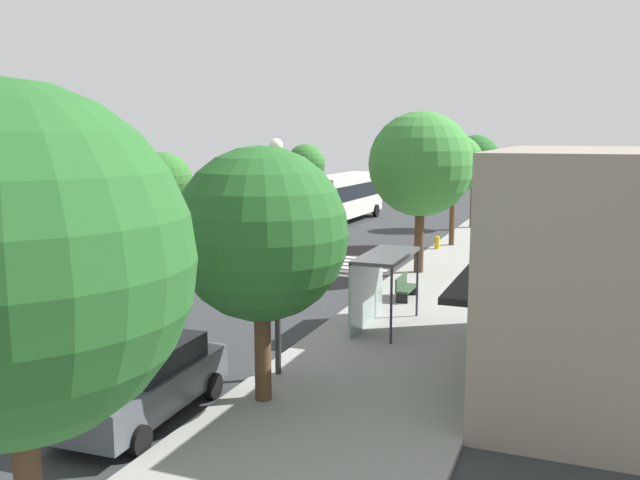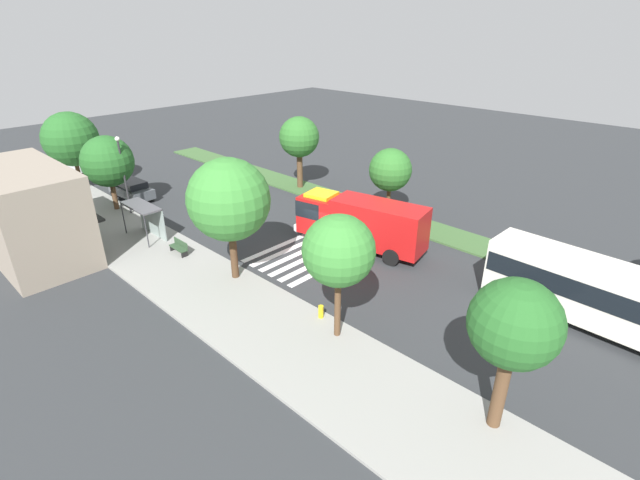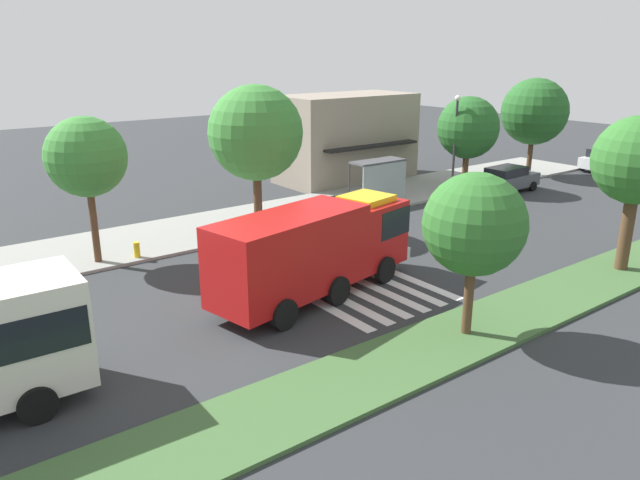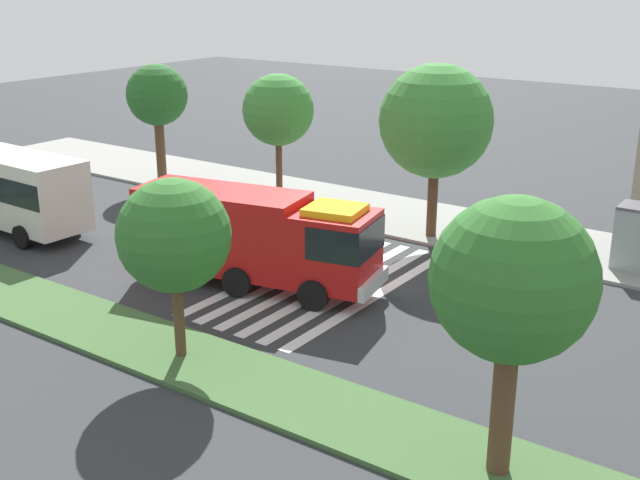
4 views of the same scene
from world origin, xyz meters
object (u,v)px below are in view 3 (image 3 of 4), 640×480
parked_car_mid (605,159)px  fire_hydrant (137,250)px  sidewalk_tree_east (468,128)px  sidewalk_tree_far_east (535,112)px  street_lamp (455,136)px  bus_stop_shelter (381,173)px  median_tree_west (474,225)px  fire_truck (319,245)px  bench_near_shelter (330,203)px  parked_car_west (507,179)px  median_tree_center (638,162)px  sidewalk_tree_west (86,157)px  sidewalk_tree_center (256,133)px

parked_car_mid → fire_hydrant: (-36.94, 1.70, -0.40)m
sidewalk_tree_east → sidewalk_tree_far_east: 7.27m
street_lamp → bus_stop_shelter: bearing=168.1°
parked_car_mid → median_tree_west: (-31.02, -12.22, 2.97)m
fire_hydrant → fire_truck: bearing=-62.2°
fire_truck → fire_hydrant: bearing=106.6°
parked_car_mid → bus_stop_shelter: (-20.98, 2.91, 0.99)m
bench_near_shelter → median_tree_west: (-6.03, -15.10, 3.27)m
bench_near_shelter → parked_car_west: bearing=-12.8°
median_tree_west → median_tree_center: size_ratio=0.83×
parked_car_west → fire_truck: bearing=-165.2°
parked_car_west → median_tree_west: median_tree_west is taller
bench_near_shelter → sidewalk_tree_far_east: size_ratio=0.23×
bench_near_shelter → sidewalk_tree_west: (-13.55, -0.68, 4.18)m
sidewalk_tree_center → sidewalk_tree_far_east: bearing=-0.0°
sidewalk_tree_center → median_tree_center: size_ratio=1.14×
sidewalk_tree_center → sidewalk_tree_east: bearing=-0.0°
bus_stop_shelter → sidewalk_tree_west: sidewalk_tree_west is taller
sidewalk_tree_west → street_lamp: bearing=-1.0°
parked_car_mid → street_lamp: 16.07m
street_lamp → sidewalk_tree_west: bearing=179.0°
sidewalk_tree_far_east → bench_near_shelter: bearing=177.9°
fire_truck → sidewalk_tree_east: size_ratio=1.57×
bus_stop_shelter → sidewalk_tree_center: bearing=-175.6°
median_tree_west → bench_near_shelter: bearing=68.2°
parked_car_west → bench_near_shelter: size_ratio=3.02×
parked_car_west → sidewalk_tree_east: size_ratio=0.80×
parked_car_west → median_tree_center: bearing=-127.6°
sidewalk_tree_west → median_tree_west: bearing=-62.5°
fire_truck → street_lamp: bearing=14.4°
street_lamp → sidewalk_tree_center: 14.59m
sidewalk_tree_center → sidewalk_tree_west: bearing=180.0°
sidewalk_tree_west → parked_car_west: bearing=-4.8°
fire_hydrant → median_tree_west: bearing=-66.9°
sidewalk_tree_center → median_tree_west: (-0.79, -14.42, -1.24)m
sidewalk_tree_center → sidewalk_tree_far_east: (23.48, -0.00, -0.36)m
parked_car_west → median_tree_center: (-8.60, -12.22, 3.88)m
bench_near_shelter → fire_hydrant: bearing=-174.4°
fire_truck → parked_car_west: fire_truck is taller
street_lamp → sidewalk_tree_center: sidewalk_tree_center is taller
sidewalk_tree_east → median_tree_center: (-6.94, -14.42, 0.62)m
bench_near_shelter → sidewalk_tree_east: size_ratio=0.26×
sidewalk_tree_far_east → fire_hydrant: 30.49m
sidewalk_tree_east → fire_hydrant: (-22.95, -0.50, -3.65)m
sidewalk_tree_east → median_tree_west: size_ratio=1.12×
fire_truck → parked_car_mid: fire_truck is taller
bench_near_shelter → fire_hydrant: (-11.96, -1.18, -0.10)m
parked_car_mid → bus_stop_shelter: size_ratio=1.36×
bus_stop_shelter → fire_hydrant: bearing=-175.6°
parked_car_west → sidewalk_tree_far_east: bearing=19.0°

